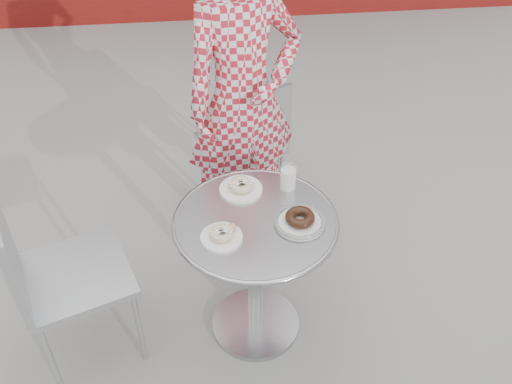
{
  "coord_description": "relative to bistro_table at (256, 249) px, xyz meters",
  "views": [
    {
      "loc": [
        -0.16,
        -1.61,
        2.19
      ],
      "look_at": [
        0.03,
        0.12,
        0.74
      ],
      "focal_mm": 40.0,
      "sensor_mm": 36.0,
      "label": 1
    }
  ],
  "objects": [
    {
      "name": "ground",
      "position": [
        -0.02,
        -0.03,
        -0.51
      ],
      "size": [
        60.0,
        60.0,
        0.0
      ],
      "primitive_type": "plane",
      "color": "#979590",
      "rests_on": "ground"
    },
    {
      "name": "bistro_table",
      "position": [
        0.0,
        0.0,
        0.0
      ],
      "size": [
        0.66,
        0.66,
        0.67
      ],
      "rotation": [
        0.0,
        0.0,
        -0.09
      ],
      "color": "#B9B9BE",
      "rests_on": "ground"
    },
    {
      "name": "chair_far",
      "position": [
        0.02,
        0.89,
        -0.26
      ],
      "size": [
        0.51,
        0.51,
        0.82
      ],
      "rotation": [
        0.0,
        0.0,
        3.52
      ],
      "color": "#AFB2B7",
      "rests_on": "ground"
    },
    {
      "name": "chair_left",
      "position": [
        -0.75,
        -0.02,
        -0.23
      ],
      "size": [
        0.55,
        0.54,
        0.89
      ],
      "rotation": [
        0.0,
        0.0,
        1.92
      ],
      "color": "#AFB2B7",
      "rests_on": "ground"
    },
    {
      "name": "seated_person",
      "position": [
        0.02,
        0.7,
        0.3
      ],
      "size": [
        0.69,
        0.57,
        1.62
      ],
      "primitive_type": "imported",
      "rotation": [
        0.0,
        0.0,
        0.35
      ],
      "color": "#B21B2B",
      "rests_on": "ground"
    },
    {
      "name": "plate_far",
      "position": [
        -0.04,
        0.19,
        0.18
      ],
      "size": [
        0.18,
        0.18,
        0.05
      ],
      "rotation": [
        0.0,
        0.0,
        0.24
      ],
      "color": "white",
      "rests_on": "bistro_table"
    },
    {
      "name": "plate_near",
      "position": [
        -0.14,
        -0.09,
        0.18
      ],
      "size": [
        0.16,
        0.16,
        0.04
      ],
      "rotation": [
        0.0,
        0.0,
        0.23
      ],
      "color": "white",
      "rests_on": "bistro_table"
    },
    {
      "name": "plate_checker",
      "position": [
        0.17,
        -0.04,
        0.18
      ],
      "size": [
        0.2,
        0.2,
        0.05
      ],
      "rotation": [
        0.0,
        0.0,
        0.1
      ],
      "color": "white",
      "rests_on": "bistro_table"
    },
    {
      "name": "milk_cup",
      "position": [
        0.16,
        0.19,
        0.21
      ],
      "size": [
        0.07,
        0.07,
        0.11
      ],
      "rotation": [
        0.0,
        0.0,
        -0.09
      ],
      "color": "white",
      "rests_on": "bistro_table"
    }
  ]
}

